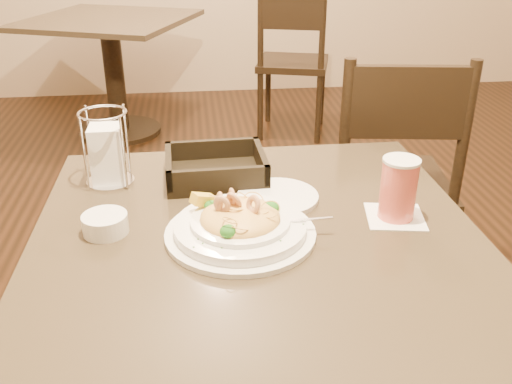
{
  "coord_description": "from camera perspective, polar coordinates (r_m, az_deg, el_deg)",
  "views": [
    {
      "loc": [
        -0.11,
        -0.98,
        1.31
      ],
      "look_at": [
        0.0,
        0.02,
        0.81
      ],
      "focal_mm": 40.0,
      "sensor_mm": 36.0,
      "label": 1
    }
  ],
  "objects": [
    {
      "name": "dining_chair_near",
      "position": [
        1.99,
        13.23,
        1.48
      ],
      "size": [
        0.48,
        0.48,
        0.93
      ],
      "rotation": [
        0.0,
        0.0,
        3.0
      ],
      "color": "black",
      "rests_on": "ground"
    },
    {
      "name": "dining_chair_far",
      "position": [
        3.59,
        3.68,
        13.26
      ],
      "size": [
        0.52,
        0.52,
        0.93
      ],
      "rotation": [
        0.0,
        0.0,
        2.87
      ],
      "color": "black",
      "rests_on": "ground"
    },
    {
      "name": "pasta_bowl",
      "position": [
        1.12,
        -1.62,
        -3.22
      ],
      "size": [
        0.33,
        0.3,
        0.1
      ],
      "rotation": [
        0.0,
        0.0,
        -0.2
      ],
      "color": "white",
      "rests_on": "main_table"
    },
    {
      "name": "main_table",
      "position": [
        1.28,
        0.1,
        -12.93
      ],
      "size": [
        0.9,
        0.9,
        0.73
      ],
      "color": "black",
      "rests_on": "ground"
    },
    {
      "name": "napkin_caddy",
      "position": [
        1.37,
        -14.67,
        3.83
      ],
      "size": [
        0.11,
        0.11,
        0.18
      ],
      "rotation": [
        0.0,
        0.0,
        0.15
      ],
      "color": "silver",
      "rests_on": "main_table"
    },
    {
      "name": "background_table",
      "position": [
        3.72,
        -14.18,
        13.05
      ],
      "size": [
        1.17,
        1.17,
        0.73
      ],
      "rotation": [
        0.0,
        0.0,
        -0.38
      ],
      "color": "black",
      "rests_on": "ground"
    },
    {
      "name": "side_plate",
      "position": [
        1.27,
        2.18,
        -0.5
      ],
      "size": [
        0.21,
        0.21,
        0.01
      ],
      "primitive_type": "cylinder",
      "rotation": [
        0.0,
        0.0,
        -0.16
      ],
      "color": "white",
      "rests_on": "main_table"
    },
    {
      "name": "bread_basket",
      "position": [
        1.37,
        -4.05,
        2.21
      ],
      "size": [
        0.24,
        0.2,
        0.06
      ],
      "rotation": [
        0.0,
        0.0,
        0.03
      ],
      "color": "black",
      "rests_on": "main_table"
    },
    {
      "name": "butter_ramekin",
      "position": [
        1.18,
        -14.85,
        -3.09
      ],
      "size": [
        0.09,
        0.09,
        0.04
      ],
      "primitive_type": "cylinder",
      "rotation": [
        0.0,
        0.0,
        0.04
      ],
      "color": "white",
      "rests_on": "main_table"
    },
    {
      "name": "drink_glass",
      "position": [
        1.21,
        14.05,
        0.27
      ],
      "size": [
        0.14,
        0.14,
        0.13
      ],
      "rotation": [
        0.0,
        0.0,
        -0.17
      ],
      "color": "white",
      "rests_on": "main_table"
    }
  ]
}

